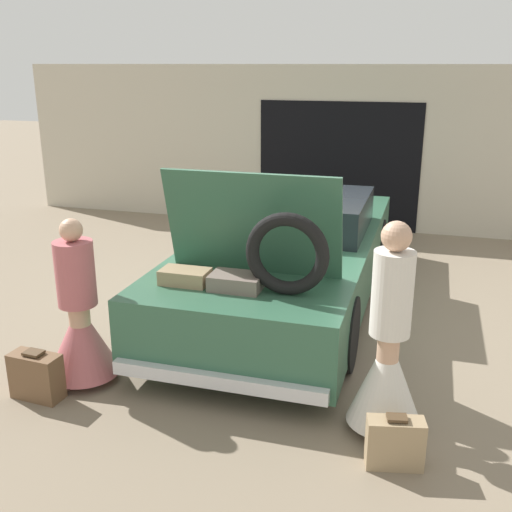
# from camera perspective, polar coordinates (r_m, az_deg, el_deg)

# --- Properties ---
(ground_plane) EXTENTS (40.00, 40.00, 0.00)m
(ground_plane) POSITION_cam_1_polar(r_m,az_deg,el_deg) (7.42, 2.99, -4.39)
(ground_plane) COLOR #7F705B
(garage_wall_back) EXTENTS (12.00, 0.14, 2.80)m
(garage_wall_back) POSITION_cam_1_polar(r_m,az_deg,el_deg) (10.67, 7.94, 10.07)
(garage_wall_back) COLOR beige
(garage_wall_back) RESTS_ON ground_plane
(car) EXTENTS (2.03, 5.06, 1.88)m
(car) POSITION_cam_1_polar(r_m,az_deg,el_deg) (7.22, 3.09, 0.07)
(car) COLOR #336047
(car) RESTS_ON ground_plane
(person_left) EXTENTS (0.66, 0.66, 1.54)m
(person_left) POSITION_cam_1_polar(r_m,az_deg,el_deg) (5.69, -16.38, -6.36)
(person_left) COLOR tan
(person_left) RESTS_ON ground_plane
(person_right) EXTENTS (0.59, 0.59, 1.73)m
(person_right) POSITION_cam_1_polar(r_m,az_deg,el_deg) (4.81, 12.40, -9.62)
(person_right) COLOR tan
(person_right) RESTS_ON ground_plane
(suitcase_beside_left_person) EXTENTS (0.47, 0.24, 0.45)m
(suitcase_beside_left_person) POSITION_cam_1_polar(r_m,az_deg,el_deg) (5.66, -20.18, -10.67)
(suitcase_beside_left_person) COLOR brown
(suitcase_beside_left_person) RESTS_ON ground_plane
(suitcase_beside_right_person) EXTENTS (0.44, 0.25, 0.41)m
(suitcase_beside_right_person) POSITION_cam_1_polar(r_m,az_deg,el_deg) (4.64, 13.09, -16.94)
(suitcase_beside_right_person) COLOR #9E8460
(suitcase_beside_right_person) RESTS_ON ground_plane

